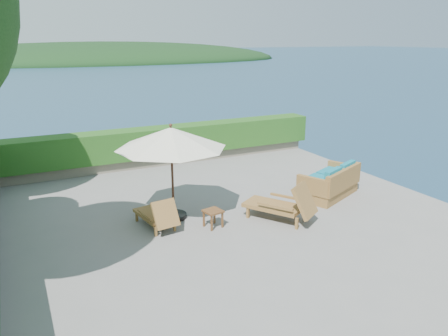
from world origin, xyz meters
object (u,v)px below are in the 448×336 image
side_table (213,213)px  wicker_loveseat (330,184)px  patio_umbrella (171,139)px  lounge_left (157,215)px  lounge_right (283,204)px

side_table → wicker_loveseat: size_ratio=0.22×
patio_umbrella → side_table: (0.66, -0.97, -1.71)m
lounge_left → lounge_right: 3.12m
patio_umbrella → side_table: bearing=-55.8°
side_table → wicker_loveseat: 3.97m
lounge_right → patio_umbrella: bearing=117.7°
lounge_right → lounge_left: bearing=129.6°
lounge_left → lounge_right: bearing=-26.5°
lounge_right → side_table: lounge_right is taller
wicker_loveseat → patio_umbrella: bearing=149.9°
lounge_left → side_table: 1.34m
patio_umbrella → lounge_left: bearing=-143.6°
lounge_right → wicker_loveseat: lounge_right is taller
patio_umbrella → wicker_loveseat: 4.93m
patio_umbrella → lounge_left: patio_umbrella is taller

